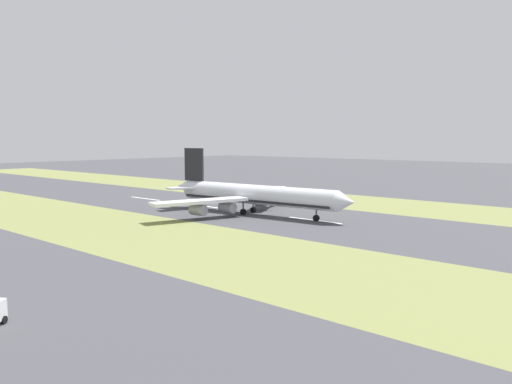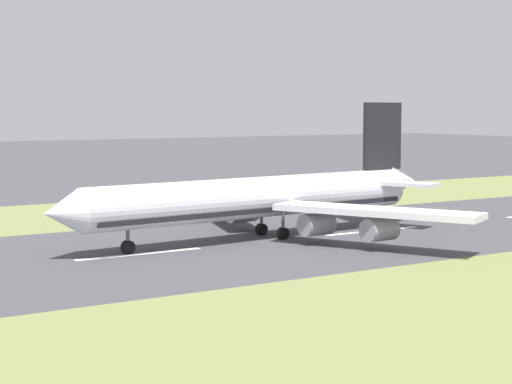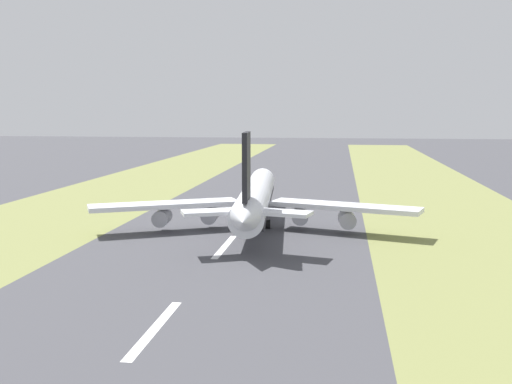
% 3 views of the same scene
% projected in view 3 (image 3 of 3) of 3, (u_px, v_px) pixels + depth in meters
% --- Properties ---
extents(ground_plane, '(800.00, 800.00, 0.00)m').
position_uv_depth(ground_plane, '(243.00, 225.00, 124.17)').
color(ground_plane, '#424247').
extents(grass_median_west, '(40.00, 600.00, 0.01)m').
position_uv_depth(grass_median_west, '(40.00, 220.00, 130.39)').
color(grass_median_west, olive).
rests_on(grass_median_west, ground).
extents(grass_median_east, '(40.00, 600.00, 0.01)m').
position_uv_depth(grass_median_east, '(468.00, 231.00, 117.95)').
color(grass_median_east, olive).
rests_on(grass_median_east, ground).
extents(centreline_dash_near, '(1.20, 18.00, 0.01)m').
position_uv_depth(centreline_dash_near, '(155.00, 328.00, 65.32)').
color(centreline_dash_near, silver).
rests_on(centreline_dash_near, ground).
extents(centreline_dash_mid, '(1.20, 18.00, 0.01)m').
position_uv_depth(centreline_dash_mid, '(225.00, 247.00, 104.56)').
color(centreline_dash_mid, silver).
rests_on(centreline_dash_mid, ground).
extents(centreline_dash_far, '(1.20, 18.00, 0.01)m').
position_uv_depth(centreline_dash_far, '(256.00, 209.00, 143.81)').
color(centreline_dash_far, silver).
rests_on(centreline_dash_far, ground).
extents(airplane_main_jet, '(63.93, 67.22, 20.20)m').
position_uv_depth(airplane_main_jet, '(255.00, 198.00, 121.11)').
color(airplane_main_jet, silver).
rests_on(airplane_main_jet, ground).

